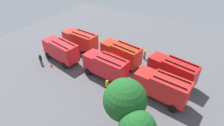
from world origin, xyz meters
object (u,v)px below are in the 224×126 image
(fire_truck_1, at_px, (121,53))
(fire_truck_4, at_px, (106,66))
(fire_truck_3, at_px, (162,86))
(traffic_cone_0, at_px, (51,65))
(fire_truck_5, at_px, (61,50))
(tree_1, at_px, (125,100))
(fire_truck_2, at_px, (80,40))
(firefighter_0, at_px, (107,85))
(firefighter_3, at_px, (183,70))
(firefighter_2, at_px, (41,59))
(firefighter_1, at_px, (145,54))
(fire_truck_0, at_px, (172,70))

(fire_truck_1, xyz_separation_m, fire_truck_4, (0.17, 4.39, 0.00))
(fire_truck_3, relative_size, traffic_cone_0, 10.72)
(fire_truck_5, relative_size, tree_1, 1.08)
(fire_truck_2, bearing_deg, traffic_cone_0, 89.53)
(fire_truck_2, xyz_separation_m, traffic_cone_0, (0.69, 7.01, -1.81))
(fire_truck_4, distance_m, firefighter_0, 3.21)
(fire_truck_5, distance_m, firefighter_3, 20.32)
(fire_truck_4, relative_size, firefighter_2, 4.08)
(firefighter_1, xyz_separation_m, firefighter_2, (14.46, 10.74, 0.05))
(fire_truck_4, relative_size, firefighter_1, 4.26)
(fire_truck_5, relative_size, traffic_cone_0, 10.88)
(fire_truck_0, distance_m, firefighter_3, 3.08)
(fire_truck_1, distance_m, fire_truck_3, 9.70)
(firefighter_0, bearing_deg, fire_truck_0, 45.18)
(traffic_cone_0, bearing_deg, fire_truck_5, -95.26)
(firefighter_0, bearing_deg, fire_truck_1, 105.50)
(fire_truck_2, bearing_deg, fire_truck_0, -176.03)
(firefighter_2, distance_m, traffic_cone_0, 2.21)
(fire_truck_1, relative_size, traffic_cone_0, 10.86)
(fire_truck_5, relative_size, firefighter_0, 4.45)
(firefighter_3, distance_m, traffic_cone_0, 21.44)
(fire_truck_2, bearing_deg, firefighter_0, 151.44)
(fire_truck_3, xyz_separation_m, fire_truck_4, (8.75, -0.13, 0.00))
(fire_truck_3, bearing_deg, fire_truck_4, 4.57)
(fire_truck_1, relative_size, fire_truck_5, 1.00)
(fire_truck_0, xyz_separation_m, fire_truck_3, (0.12, 4.34, 0.00))
(traffic_cone_0, bearing_deg, fire_truck_2, -95.62)
(tree_1, bearing_deg, fire_truck_0, -99.73)
(firefighter_1, bearing_deg, fire_truck_4, 133.61)
(fire_truck_2, relative_size, firefighter_1, 4.26)
(fire_truck_3, relative_size, fire_truck_5, 0.99)
(fire_truck_3, xyz_separation_m, firefighter_0, (6.98, 2.27, -1.21))
(fire_truck_0, relative_size, fire_truck_3, 1.02)
(fire_truck_1, xyz_separation_m, firefighter_2, (11.62, 7.10, -1.13))
(firefighter_3, bearing_deg, firefighter_1, -87.38)
(firefighter_0, relative_size, firefighter_1, 0.97)
(fire_truck_1, xyz_separation_m, traffic_cone_0, (9.53, 6.84, -1.81))
(fire_truck_0, relative_size, firefighter_0, 4.46)
(firefighter_1, relative_size, firefighter_2, 0.96)
(fire_truck_4, relative_size, firefighter_0, 4.39)
(fire_truck_1, height_order, firefighter_0, fire_truck_1)
(firefighter_2, bearing_deg, firefighter_3, 42.02)
(fire_truck_1, distance_m, traffic_cone_0, 11.87)
(fire_truck_4, bearing_deg, fire_truck_3, -175.49)
(fire_truck_3, relative_size, firefighter_1, 4.26)
(fire_truck_3, relative_size, tree_1, 1.07)
(fire_truck_2, bearing_deg, firefighter_1, -158.35)
(firefighter_3, relative_size, traffic_cone_0, 2.43)
(tree_1, relative_size, traffic_cone_0, 10.05)
(fire_truck_5, xyz_separation_m, firefighter_1, (-12.15, -8.05, -1.18))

